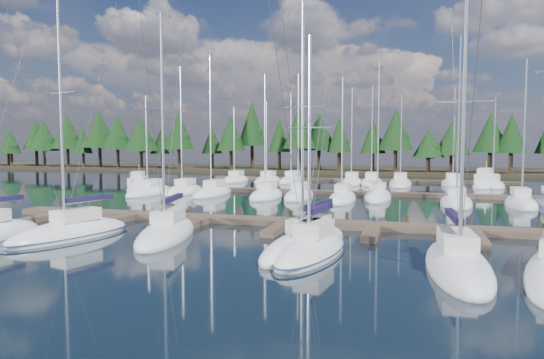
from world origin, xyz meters
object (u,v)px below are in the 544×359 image
(front_sailboat_1, at_px, (71,233))
(front_sailboat_2, at_px, (167,233))
(front_sailboat_3, at_px, (306,244))
(motor_yacht_right, at_px, (485,184))
(front_sailboat_4, at_px, (312,250))
(motor_yacht_left, at_px, (138,187))
(main_dock, at_px, (285,223))
(front_sailboat_5, at_px, (458,265))

(front_sailboat_1, distance_m, front_sailboat_2, 5.81)
(front_sailboat_3, distance_m, motor_yacht_right, 46.56)
(front_sailboat_4, bearing_deg, front_sailboat_3, 113.72)
(front_sailboat_4, relative_size, motor_yacht_left, 1.44)
(main_dock, xyz_separation_m, front_sailboat_3, (2.98, -6.83, 0.08))
(front_sailboat_3, distance_m, front_sailboat_5, 7.80)
(front_sailboat_1, relative_size, front_sailboat_4, 1.34)
(front_sailboat_2, xyz_separation_m, front_sailboat_3, (8.74, -0.75, -0.01))
(motor_yacht_left, bearing_deg, front_sailboat_2, -55.12)
(front_sailboat_1, relative_size, front_sailboat_3, 1.14)
(main_dock, xyz_separation_m, front_sailboat_5, (10.39, -9.28, 0.08))
(front_sailboat_2, bearing_deg, front_sailboat_1, -164.81)
(front_sailboat_2, height_order, motor_yacht_right, front_sailboat_2)
(front_sailboat_2, relative_size, motor_yacht_left, 1.73)
(main_dock, xyz_separation_m, front_sailboat_2, (-5.75, -6.08, 0.09))
(front_sailboat_2, bearing_deg, main_dock, 46.58)
(front_sailboat_5, relative_size, motor_yacht_right, 1.53)
(front_sailboat_1, xyz_separation_m, motor_yacht_right, (28.74, 45.05, 0.16))
(main_dock, relative_size, motor_yacht_right, 5.01)
(front_sailboat_1, height_order, front_sailboat_4, front_sailboat_1)
(front_sailboat_1, xyz_separation_m, motor_yacht_left, (-12.92, 28.09, 0.13))
(front_sailboat_2, xyz_separation_m, front_sailboat_5, (16.15, -3.19, -0.01))
(front_sailboat_5, height_order, motor_yacht_left, front_sailboat_5)
(main_dock, relative_size, front_sailboat_5, 3.27)
(motor_yacht_right, bearing_deg, front_sailboat_4, -106.83)
(main_dock, distance_m, front_sailboat_4, 8.94)
(front_sailboat_2, relative_size, motor_yacht_right, 1.59)
(front_sailboat_2, height_order, front_sailboat_5, front_sailboat_2)
(front_sailboat_3, xyz_separation_m, front_sailboat_4, (0.60, -1.36, -0.01))
(main_dock, height_order, front_sailboat_1, front_sailboat_1)
(front_sailboat_2, relative_size, front_sailboat_5, 1.04)
(front_sailboat_5, bearing_deg, front_sailboat_1, 175.60)
(main_dock, xyz_separation_m, motor_yacht_left, (-24.28, 20.49, 0.23))
(front_sailboat_4, distance_m, motor_yacht_left, 39.99)
(front_sailboat_2, bearing_deg, front_sailboat_5, -11.19)
(front_sailboat_4, bearing_deg, front_sailboat_1, 177.74)
(front_sailboat_4, relative_size, front_sailboat_5, 0.87)
(main_dock, height_order, front_sailboat_3, front_sailboat_3)
(front_sailboat_1, xyz_separation_m, front_sailboat_2, (5.60, 1.52, -0.01))
(front_sailboat_4, bearing_deg, front_sailboat_5, -9.04)
(front_sailboat_1, height_order, front_sailboat_2, front_sailboat_1)
(front_sailboat_4, xyz_separation_m, front_sailboat_5, (6.81, -1.08, 0.01))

